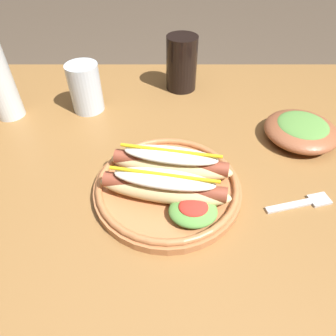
{
  "coord_description": "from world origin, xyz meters",
  "views": [
    {
      "loc": [
        0.02,
        -0.45,
        1.15
      ],
      "look_at": [
        0.02,
        -0.05,
        0.77
      ],
      "focal_mm": 32.65,
      "sensor_mm": 36.0,
      "label": 1
    }
  ],
  "objects_px": {
    "soda_cup": "(182,63)",
    "side_bowl": "(302,130)",
    "fork": "(304,203)",
    "hot_dog_plate": "(169,182)",
    "water_cup": "(86,88)"
  },
  "relations": [
    {
      "from": "fork",
      "to": "water_cup",
      "type": "distance_m",
      "value": 0.53
    },
    {
      "from": "side_bowl",
      "to": "water_cup",
      "type": "bearing_deg",
      "value": 165.89
    },
    {
      "from": "hot_dog_plate",
      "to": "soda_cup",
      "type": "bearing_deg",
      "value": 84.92
    },
    {
      "from": "water_cup",
      "to": "soda_cup",
      "type": "bearing_deg",
      "value": 24.74
    },
    {
      "from": "soda_cup",
      "to": "fork",
      "type": "bearing_deg",
      "value": -63.85
    },
    {
      "from": "fork",
      "to": "water_cup",
      "type": "bearing_deg",
      "value": 130.74
    },
    {
      "from": "hot_dog_plate",
      "to": "fork",
      "type": "height_order",
      "value": "hot_dog_plate"
    },
    {
      "from": "soda_cup",
      "to": "side_bowl",
      "type": "xyz_separation_m",
      "value": [
        0.25,
        -0.23,
        -0.04
      ]
    },
    {
      "from": "soda_cup",
      "to": "side_bowl",
      "type": "distance_m",
      "value": 0.34
    },
    {
      "from": "fork",
      "to": "soda_cup",
      "type": "bearing_deg",
      "value": 102.18
    },
    {
      "from": "fork",
      "to": "soda_cup",
      "type": "height_order",
      "value": "soda_cup"
    },
    {
      "from": "side_bowl",
      "to": "fork",
      "type": "bearing_deg",
      "value": -104.62
    },
    {
      "from": "hot_dog_plate",
      "to": "side_bowl",
      "type": "relative_size",
      "value": 1.71
    },
    {
      "from": "hot_dog_plate",
      "to": "side_bowl",
      "type": "height_order",
      "value": "hot_dog_plate"
    },
    {
      "from": "soda_cup",
      "to": "water_cup",
      "type": "distance_m",
      "value": 0.25
    }
  ]
}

